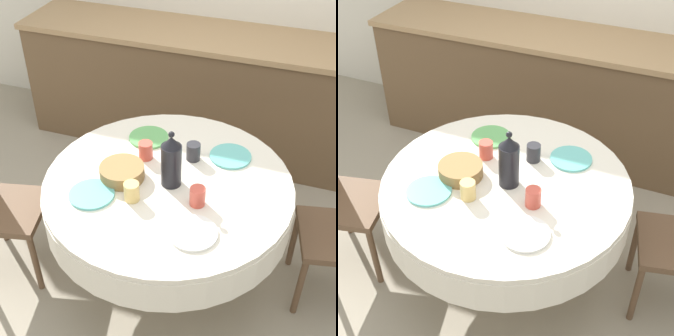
% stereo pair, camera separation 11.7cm
% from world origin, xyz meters
% --- Properties ---
extents(ground_plane, '(12.00, 12.00, 0.00)m').
position_xyz_m(ground_plane, '(0.00, 0.00, 0.00)').
color(ground_plane, '#9E937F').
extents(kitchen_counter, '(3.24, 0.64, 0.95)m').
position_xyz_m(kitchen_counter, '(0.00, 1.43, 0.48)').
color(kitchen_counter, brown).
rests_on(kitchen_counter, ground_plane).
extents(dining_table, '(1.29, 1.29, 0.74)m').
position_xyz_m(dining_table, '(0.00, 0.00, 0.62)').
color(dining_table, olive).
rests_on(dining_table, ground_plane).
extents(plate_near_left, '(0.23, 0.23, 0.01)m').
position_xyz_m(plate_near_left, '(-0.32, -0.23, 0.75)').
color(plate_near_left, '#60BCB7').
rests_on(plate_near_left, dining_table).
extents(cup_near_left, '(0.08, 0.08, 0.10)m').
position_xyz_m(cup_near_left, '(-0.12, -0.19, 0.79)').
color(cup_near_left, '#DBB766').
rests_on(cup_near_left, dining_table).
extents(plate_near_right, '(0.23, 0.23, 0.01)m').
position_xyz_m(plate_near_right, '(0.23, -0.32, 0.75)').
color(plate_near_right, white).
rests_on(plate_near_right, dining_table).
extents(cup_near_right, '(0.08, 0.08, 0.10)m').
position_xyz_m(cup_near_right, '(0.19, -0.12, 0.79)').
color(cup_near_right, '#CC4C3D').
rests_on(cup_near_right, dining_table).
extents(plate_far_left, '(0.23, 0.23, 0.01)m').
position_xyz_m(plate_far_left, '(-0.23, 0.32, 0.75)').
color(plate_far_left, '#5BA85B').
rests_on(plate_far_left, dining_table).
extents(cup_far_left, '(0.08, 0.08, 0.10)m').
position_xyz_m(cup_far_left, '(-0.18, 0.14, 0.79)').
color(cup_far_left, '#CC4C3D').
rests_on(cup_far_left, dining_table).
extents(plate_far_right, '(0.23, 0.23, 0.01)m').
position_xyz_m(plate_far_right, '(0.26, 0.30, 0.75)').
color(plate_far_right, '#60BCB7').
rests_on(plate_far_right, dining_table).
extents(cup_far_right, '(0.08, 0.08, 0.10)m').
position_xyz_m(cup_far_right, '(0.07, 0.22, 0.79)').
color(cup_far_right, '#28282D').
rests_on(cup_far_right, dining_table).
extents(coffee_carafe, '(0.10, 0.10, 0.31)m').
position_xyz_m(coffee_carafe, '(0.02, -0.02, 0.88)').
color(coffee_carafe, black).
rests_on(coffee_carafe, dining_table).
extents(bread_basket, '(0.23, 0.23, 0.07)m').
position_xyz_m(bread_basket, '(-0.23, -0.05, 0.78)').
color(bread_basket, olive).
rests_on(bread_basket, dining_table).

